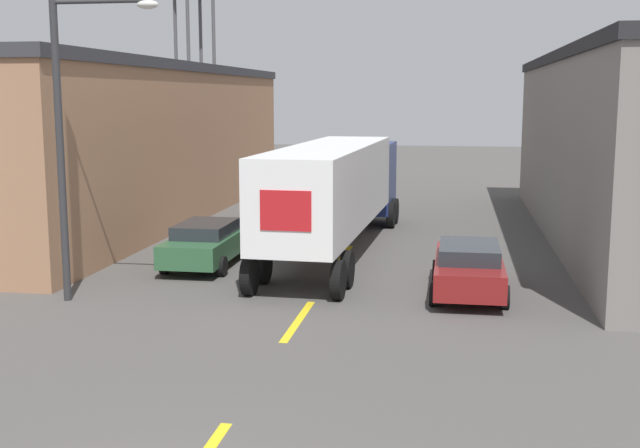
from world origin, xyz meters
name	(u,v)px	position (x,y,z in m)	size (l,w,h in m)	color
road_centerline	(298,320)	(0.00, 9.60, 0.00)	(0.20, 19.92, 0.01)	yellow
warehouse_left	(118,141)	(-11.27, 25.10, 3.43)	(8.26, 28.28, 6.84)	#9E7051
semi_truck	(339,185)	(-0.30, 18.65, 2.35)	(3.33, 15.39, 3.82)	navy
parked_car_right_mid	(469,267)	(4.13, 13.02, 0.76)	(2.04, 4.79, 1.43)	maroon
parked_car_left_far	(207,242)	(-4.13, 15.47, 0.76)	(2.04, 4.79, 1.43)	#2D5B38
street_lamp	(72,127)	(-6.15, 10.54, 4.64)	(2.91, 0.32, 7.93)	#2D2D30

